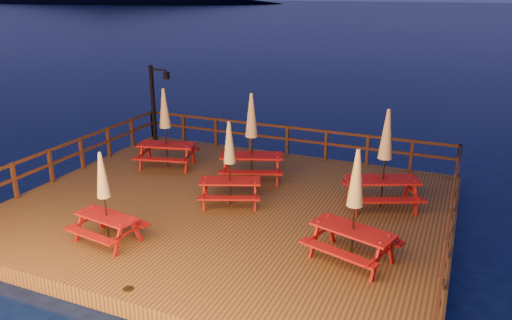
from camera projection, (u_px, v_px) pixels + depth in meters
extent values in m
plane|color=#050B32|center=(229.00, 217.00, 14.30)|extent=(500.00, 500.00, 0.00)
cube|color=#442C15|center=(229.00, 210.00, 14.23)|extent=(12.00, 10.00, 0.40)
cylinder|color=#371E11|center=(156.00, 156.00, 20.49)|extent=(0.24, 0.24, 1.40)
cylinder|color=#371E11|center=(131.00, 318.00, 10.40)|extent=(0.24, 0.24, 1.40)
cylinder|color=#371E11|center=(284.00, 175.00, 18.39)|extent=(0.24, 0.24, 1.40)
cylinder|color=#371E11|center=(445.00, 199.00, 16.29)|extent=(0.24, 0.24, 1.40)
cube|color=#371E11|center=(287.00, 127.00, 18.04)|extent=(11.70, 0.06, 0.09)
cube|color=#371E11|center=(287.00, 139.00, 18.18)|extent=(11.70, 0.06, 0.09)
cube|color=#371E11|center=(177.00, 127.00, 19.95)|extent=(0.10, 0.10, 1.10)
cube|color=#371E11|center=(287.00, 140.00, 18.20)|extent=(0.10, 0.10, 1.10)
cube|color=#371E11|center=(421.00, 157.00, 16.45)|extent=(0.10, 0.10, 1.10)
cube|color=#371E11|center=(65.00, 145.00, 16.02)|extent=(0.06, 9.70, 0.09)
cube|color=#371E11|center=(67.00, 158.00, 16.16)|extent=(0.06, 9.70, 0.09)
cube|color=#371E11|center=(67.00, 159.00, 16.18)|extent=(0.10, 0.10, 1.10)
cube|color=#371E11|center=(138.00, 130.00, 19.55)|extent=(0.10, 0.10, 1.10)
cube|color=#371E11|center=(452.00, 204.00, 11.63)|extent=(0.06, 9.70, 0.09)
cube|color=#371E11|center=(450.00, 221.00, 11.78)|extent=(0.06, 9.70, 0.09)
cube|color=#371E11|center=(436.00, 317.00, 8.43)|extent=(0.10, 0.10, 1.10)
cube|color=#371E11|center=(450.00, 223.00, 11.80)|extent=(0.10, 0.10, 1.10)
cube|color=#371E11|center=(457.00, 171.00, 15.17)|extent=(0.10, 0.10, 1.10)
cube|color=black|center=(153.00, 103.00, 19.71)|extent=(0.12, 0.12, 3.00)
cube|color=black|center=(158.00, 70.00, 19.14)|extent=(0.70, 0.06, 0.06)
cube|color=black|center=(166.00, 75.00, 19.07)|extent=(0.18, 0.18, 0.28)
sphere|color=#FFCB66|center=(166.00, 75.00, 19.07)|extent=(0.14, 0.14, 0.14)
cube|color=maroon|center=(252.00, 156.00, 15.71)|extent=(2.11, 1.41, 0.05)
cube|color=maroon|center=(253.00, 159.00, 16.43)|extent=(1.94, 0.99, 0.05)
cube|color=maroon|center=(250.00, 173.00, 15.19)|extent=(1.94, 0.99, 0.05)
cube|color=maroon|center=(227.00, 164.00, 16.21)|extent=(0.10, 0.13, 0.82)
cube|color=maroon|center=(225.00, 171.00, 15.53)|extent=(0.10, 0.13, 0.82)
cube|color=maroon|center=(277.00, 164.00, 16.15)|extent=(0.10, 0.13, 0.82)
cube|color=maroon|center=(277.00, 172.00, 15.47)|extent=(0.10, 0.13, 0.82)
cylinder|color=black|center=(251.00, 139.00, 15.53)|extent=(0.05, 0.05, 2.73)
cone|color=tan|center=(251.00, 115.00, 15.28)|extent=(0.39, 0.39, 1.36)
sphere|color=black|center=(251.00, 95.00, 15.07)|extent=(0.08, 0.08, 0.08)
cube|color=maroon|center=(353.00, 230.00, 10.99)|extent=(1.97, 1.22, 0.05)
cube|color=maroon|center=(365.00, 232.00, 11.53)|extent=(1.84, 0.81, 0.05)
cube|color=maroon|center=(337.00, 253.00, 10.65)|extent=(1.84, 0.81, 0.05)
cube|color=maroon|center=(331.00, 230.00, 11.83)|extent=(0.09, 0.12, 0.77)
cube|color=maroon|center=(315.00, 240.00, 11.34)|extent=(0.09, 0.12, 0.77)
cube|color=maroon|center=(391.00, 250.00, 10.89)|extent=(0.09, 0.12, 0.77)
cube|color=maroon|center=(376.00, 263.00, 10.40)|extent=(0.09, 0.12, 0.77)
cylinder|color=black|center=(354.00, 209.00, 10.82)|extent=(0.05, 0.05, 2.56)
cone|color=tan|center=(357.00, 178.00, 10.59)|extent=(0.37, 0.37, 1.28)
sphere|color=black|center=(358.00, 151.00, 10.40)|extent=(0.07, 0.07, 0.07)
cube|color=maroon|center=(383.00, 180.00, 13.71)|extent=(2.11, 1.51, 0.05)
cube|color=maroon|center=(376.00, 182.00, 14.44)|extent=(1.92, 1.10, 0.05)
cube|color=maroon|center=(388.00, 200.00, 13.20)|extent=(1.92, 1.10, 0.05)
cube|color=maroon|center=(350.00, 189.00, 14.17)|extent=(0.11, 0.13, 0.82)
cube|color=maroon|center=(355.00, 199.00, 13.49)|extent=(0.11, 0.13, 0.82)
cube|color=maroon|center=(407.00, 188.00, 14.20)|extent=(0.11, 0.13, 0.82)
cube|color=maroon|center=(415.00, 198.00, 13.52)|extent=(0.11, 0.13, 0.82)
cylinder|color=black|center=(384.00, 161.00, 13.53)|extent=(0.05, 0.05, 2.73)
cone|color=tan|center=(387.00, 134.00, 13.28)|extent=(0.39, 0.39, 1.37)
sphere|color=black|center=(389.00, 111.00, 13.07)|extent=(0.08, 0.08, 0.08)
cube|color=maroon|center=(166.00, 145.00, 16.89)|extent=(2.02, 1.18, 0.05)
cube|color=maroon|center=(173.00, 148.00, 17.58)|extent=(1.91, 0.75, 0.05)
cube|color=maroon|center=(161.00, 160.00, 16.40)|extent=(1.91, 0.75, 0.05)
cube|color=maroon|center=(149.00, 151.00, 17.46)|extent=(0.09, 0.12, 0.79)
cube|color=maroon|center=(141.00, 158.00, 16.81)|extent=(0.09, 0.12, 0.79)
cube|color=maroon|center=(192.00, 154.00, 17.22)|extent=(0.09, 0.12, 0.79)
cube|color=maroon|center=(187.00, 160.00, 16.57)|extent=(0.09, 0.12, 0.79)
cylinder|color=black|center=(166.00, 130.00, 16.71)|extent=(0.05, 0.05, 2.64)
cone|color=tan|center=(164.00, 108.00, 16.47)|extent=(0.38, 0.38, 1.32)
sphere|color=black|center=(163.00, 90.00, 16.27)|extent=(0.07, 0.07, 0.07)
cube|color=maroon|center=(106.00, 216.00, 11.88)|extent=(1.67, 0.85, 0.04)
cube|color=maroon|center=(124.00, 218.00, 12.39)|extent=(1.61, 0.48, 0.04)
cube|color=maroon|center=(90.00, 235.00, 11.54)|extent=(1.61, 0.48, 0.04)
cube|color=maroon|center=(98.00, 218.00, 12.55)|extent=(0.07, 0.10, 0.66)
cube|color=maroon|center=(79.00, 227.00, 12.08)|extent=(0.07, 0.10, 0.66)
cube|color=maroon|center=(136.00, 231.00, 11.88)|extent=(0.07, 0.10, 0.66)
cube|color=maroon|center=(118.00, 241.00, 11.42)|extent=(0.07, 0.10, 0.66)
cylinder|color=black|center=(104.00, 199.00, 11.73)|extent=(0.04, 0.04, 2.21)
cone|color=tan|center=(102.00, 175.00, 11.53)|extent=(0.32, 0.32, 1.10)
sphere|color=black|center=(100.00, 154.00, 11.36)|extent=(0.06, 0.06, 0.06)
cube|color=maroon|center=(230.00, 181.00, 13.94)|extent=(1.82, 1.26, 0.05)
cube|color=maroon|center=(231.00, 183.00, 14.57)|extent=(1.67, 0.90, 0.05)
cube|color=maroon|center=(229.00, 198.00, 13.50)|extent=(1.67, 0.90, 0.05)
cube|color=maroon|center=(206.00, 188.00, 14.36)|extent=(0.09, 0.11, 0.71)
cube|color=maroon|center=(204.00, 197.00, 13.77)|extent=(0.09, 0.11, 0.71)
cube|color=maroon|center=(255.00, 188.00, 14.35)|extent=(0.09, 0.11, 0.71)
cube|color=maroon|center=(255.00, 197.00, 13.76)|extent=(0.09, 0.11, 0.71)
cylinder|color=black|center=(230.00, 165.00, 13.79)|extent=(0.04, 0.04, 2.35)
cone|color=tan|center=(229.00, 142.00, 13.58)|extent=(0.34, 0.34, 1.18)
sphere|color=black|center=(229.00, 123.00, 13.40)|extent=(0.07, 0.07, 0.07)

